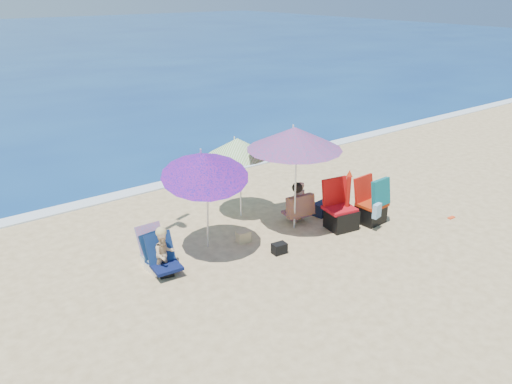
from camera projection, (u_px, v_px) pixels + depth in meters
ground at (297, 253)px, 10.61m from camera, size 120.00×120.00×0.00m
foam at (176, 182)px, 14.38m from camera, size 120.00×0.50×0.04m
umbrella_turquoise at (295, 138)px, 10.98m from camera, size 2.66×2.66×2.36m
umbrella_striped at (237, 147)px, 11.73m from camera, size 1.89×1.89×1.93m
umbrella_blue at (205, 165)px, 9.87m from camera, size 2.29×2.32×2.33m
furled_umbrella at (348, 197)px, 11.50m from camera, size 0.22×0.21×1.34m
chair_navy at (159, 260)px, 9.99m from camera, size 0.53×0.64×0.67m
chair_rainbow at (156, 254)px, 10.16m from camera, size 0.55×0.67×0.74m
camp_chair_left at (340, 214)px, 11.60m from camera, size 0.75×0.74×1.11m
camp_chair_right at (372, 207)px, 11.82m from camera, size 0.70×0.81×1.11m
person_center at (299, 203)px, 11.80m from camera, size 0.70×0.62×0.99m
person_left at (164, 253)px, 9.70m from camera, size 0.58×0.72×0.95m
bag_black_a at (166, 271)px, 9.75m from camera, size 0.31×0.25×0.19m
bag_tan at (243, 237)px, 11.03m from camera, size 0.30×0.23×0.24m
bag_navy_b at (322, 209)px, 12.32m from camera, size 0.45×0.36×0.30m
bag_black_b at (279, 248)px, 10.56m from camera, size 0.31×0.23×0.22m
orange_item at (451, 218)px, 12.19m from camera, size 0.19×0.09×0.03m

